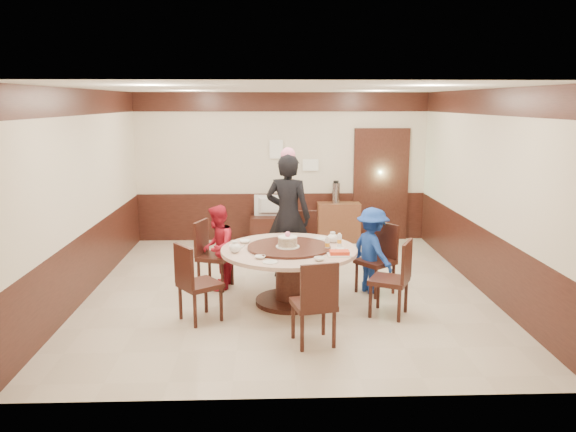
{
  "coord_description": "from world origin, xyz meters",
  "views": [
    {
      "loc": [
        -0.26,
        -7.63,
        2.63
      ],
      "look_at": [
        0.01,
        -0.15,
        1.1
      ],
      "focal_mm": 35.0,
      "sensor_mm": 36.0,
      "label": 1
    }
  ],
  "objects_px": {
    "side_cabinet": "(338,222)",
    "television": "(273,206)",
    "banquet_table": "(289,264)",
    "thermos": "(336,193)",
    "birthday_cake": "(288,242)",
    "person_red": "(218,248)",
    "tv_stand": "(273,229)",
    "person_blue": "(372,251)",
    "person_standing": "(288,216)",
    "shrimp_platter": "(339,253)"
  },
  "relations": [
    {
      "from": "person_blue",
      "to": "thermos",
      "type": "relative_size",
      "value": 3.17
    },
    {
      "from": "birthday_cake",
      "to": "thermos",
      "type": "distance_m",
      "value": 3.53
    },
    {
      "from": "person_blue",
      "to": "tv_stand",
      "type": "distance_m",
      "value": 3.22
    },
    {
      "from": "tv_stand",
      "to": "person_red",
      "type": "bearing_deg",
      "value": -106.72
    },
    {
      "from": "person_blue",
      "to": "birthday_cake",
      "type": "height_order",
      "value": "person_blue"
    },
    {
      "from": "banquet_table",
      "to": "thermos",
      "type": "distance_m",
      "value": 3.5
    },
    {
      "from": "person_standing",
      "to": "side_cabinet",
      "type": "bearing_deg",
      "value": -96.83
    },
    {
      "from": "thermos",
      "to": "side_cabinet",
      "type": "bearing_deg",
      "value": 0.0
    },
    {
      "from": "banquet_table",
      "to": "tv_stand",
      "type": "bearing_deg",
      "value": 93.2
    },
    {
      "from": "tv_stand",
      "to": "thermos",
      "type": "distance_m",
      "value": 1.38
    },
    {
      "from": "tv_stand",
      "to": "television",
      "type": "bearing_deg",
      "value": 180.0
    },
    {
      "from": "birthday_cake",
      "to": "banquet_table",
      "type": "bearing_deg",
      "value": 63.28
    },
    {
      "from": "television",
      "to": "thermos",
      "type": "xyz_separation_m",
      "value": [
        1.19,
        0.03,
        0.24
      ]
    },
    {
      "from": "person_standing",
      "to": "birthday_cake",
      "type": "distance_m",
      "value": 1.2
    },
    {
      "from": "person_red",
      "to": "shrimp_platter",
      "type": "xyz_separation_m",
      "value": [
        1.6,
        -1.0,
        0.17
      ]
    },
    {
      "from": "person_blue",
      "to": "birthday_cake",
      "type": "relative_size",
      "value": 3.89
    },
    {
      "from": "person_red",
      "to": "banquet_table",
      "type": "bearing_deg",
      "value": 63.45
    },
    {
      "from": "banquet_table",
      "to": "tv_stand",
      "type": "height_order",
      "value": "banquet_table"
    },
    {
      "from": "person_standing",
      "to": "banquet_table",
      "type": "bearing_deg",
      "value": 107.36
    },
    {
      "from": "shrimp_platter",
      "to": "side_cabinet",
      "type": "relative_size",
      "value": 0.38
    },
    {
      "from": "banquet_table",
      "to": "shrimp_platter",
      "type": "distance_m",
      "value": 0.76
    },
    {
      "from": "banquet_table",
      "to": "television",
      "type": "relative_size",
      "value": 2.53
    },
    {
      "from": "television",
      "to": "side_cabinet",
      "type": "distance_m",
      "value": 1.3
    },
    {
      "from": "banquet_table",
      "to": "person_red",
      "type": "xyz_separation_m",
      "value": [
        -0.99,
        0.63,
        0.07
      ]
    },
    {
      "from": "person_standing",
      "to": "shrimp_platter",
      "type": "bearing_deg",
      "value": 129.68
    },
    {
      "from": "birthday_cake",
      "to": "television",
      "type": "xyz_separation_m",
      "value": [
        -0.16,
        3.34,
        -0.15
      ]
    },
    {
      "from": "tv_stand",
      "to": "side_cabinet",
      "type": "bearing_deg",
      "value": 1.37
    },
    {
      "from": "person_blue",
      "to": "television",
      "type": "height_order",
      "value": "person_blue"
    },
    {
      "from": "tv_stand",
      "to": "birthday_cake",
      "type": "bearing_deg",
      "value": -87.19
    },
    {
      "from": "banquet_table",
      "to": "shrimp_platter",
      "type": "relative_size",
      "value": 5.93
    },
    {
      "from": "person_red",
      "to": "side_cabinet",
      "type": "bearing_deg",
      "value": 148.66
    },
    {
      "from": "side_cabinet",
      "to": "thermos",
      "type": "xyz_separation_m",
      "value": [
        -0.06,
        0.0,
        0.56
      ]
    },
    {
      "from": "person_red",
      "to": "shrimp_platter",
      "type": "bearing_deg",
      "value": 63.9
    },
    {
      "from": "shrimp_platter",
      "to": "person_blue",
      "type": "bearing_deg",
      "value": 54.06
    },
    {
      "from": "person_standing",
      "to": "side_cabinet",
      "type": "height_order",
      "value": "person_standing"
    },
    {
      "from": "person_red",
      "to": "side_cabinet",
      "type": "relative_size",
      "value": 1.51
    },
    {
      "from": "television",
      "to": "birthday_cake",
      "type": "bearing_deg",
      "value": 95.99
    },
    {
      "from": "person_standing",
      "to": "television",
      "type": "bearing_deg",
      "value": -65.64
    },
    {
      "from": "person_standing",
      "to": "person_red",
      "type": "height_order",
      "value": "person_standing"
    },
    {
      "from": "person_standing",
      "to": "birthday_cake",
      "type": "bearing_deg",
      "value": 106.41
    },
    {
      "from": "television",
      "to": "side_cabinet",
      "type": "height_order",
      "value": "television"
    },
    {
      "from": "side_cabinet",
      "to": "television",
      "type": "bearing_deg",
      "value": -178.63
    },
    {
      "from": "person_standing",
      "to": "shrimp_platter",
      "type": "xyz_separation_m",
      "value": [
        0.58,
        -1.53,
        -0.16
      ]
    },
    {
      "from": "banquet_table",
      "to": "person_standing",
      "type": "height_order",
      "value": "person_standing"
    },
    {
      "from": "television",
      "to": "thermos",
      "type": "relative_size",
      "value": 1.85
    },
    {
      "from": "birthday_cake",
      "to": "person_red",
      "type": "bearing_deg",
      "value": 145.29
    },
    {
      "from": "person_standing",
      "to": "television",
      "type": "height_order",
      "value": "person_standing"
    },
    {
      "from": "person_standing",
      "to": "person_red",
      "type": "bearing_deg",
      "value": 46.12
    },
    {
      "from": "banquet_table",
      "to": "shrimp_platter",
      "type": "xyz_separation_m",
      "value": [
        0.61,
        -0.37,
        0.24
      ]
    },
    {
      "from": "banquet_table",
      "to": "thermos",
      "type": "relative_size",
      "value": 4.68
    }
  ]
}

